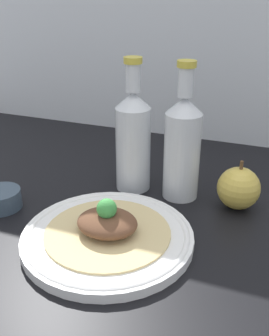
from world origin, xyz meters
TOP-DOWN VIEW (x-y plane):
  - ground_plane at (0.00, 0.00)cm, footprint 180.00×110.00cm
  - plate at (-9.61, -2.91)cm, footprint 29.60×29.60cm
  - plated_food at (-9.61, -2.91)cm, footprint 21.71×21.71cm
  - cider_bottle_left at (-12.83, 17.59)cm, footprint 7.33×7.33cm
  - cider_bottle_right at (-2.31, 17.59)cm, footprint 7.33×7.33cm
  - apple at (9.56, 17.05)cm, footprint 8.42×8.42cm
  - dipping_bowl at (-34.10, 0.46)cm, footprint 7.91×7.91cm

SIDE VIEW (x-z plane):
  - ground_plane at x=0.00cm, z-range -4.00..0.00cm
  - plate at x=-9.61cm, z-range 0.06..2.11cm
  - dipping_bowl at x=-34.10cm, z-range 0.00..3.77cm
  - plated_food at x=-9.61cm, z-range 0.07..6.71cm
  - apple at x=9.56cm, z-range -0.80..9.23cm
  - cider_bottle_left at x=-12.83cm, z-range -2.60..25.31cm
  - cider_bottle_right at x=-2.31cm, z-range -2.60..25.31cm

